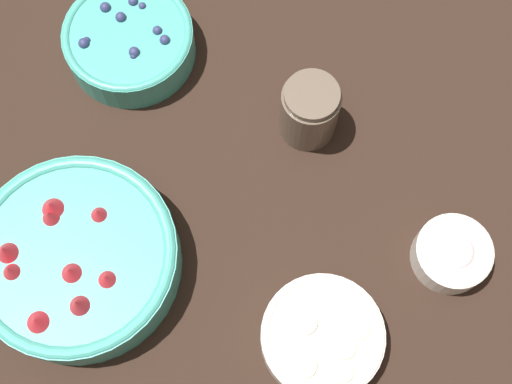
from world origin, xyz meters
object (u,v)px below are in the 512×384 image
object	(u,v)px
bowl_bananas	(322,337)
bowl_cream	(452,253)
jar_chocolate	(309,112)
bowl_blueberries	(129,40)
bowl_strawberries	(76,258)

from	to	relation	value
bowl_bananas	bowl_cream	size ratio (longest dim) A/B	1.55
bowl_bananas	jar_chocolate	size ratio (longest dim) A/B	1.53
bowl_cream	bowl_blueberries	bearing A→B (deg)	-16.02
bowl_bananas	bowl_cream	distance (m)	0.21
bowl_strawberries	bowl_blueberries	xyz separation A→B (m)	(0.06, -0.32, -0.01)
bowl_blueberries	bowl_strawberries	bearing A→B (deg)	100.83
bowl_blueberries	bowl_cream	world-z (taller)	bowl_blueberries
bowl_blueberries	bowl_bananas	size ratio (longest dim) A/B	1.20
bowl_strawberries	jar_chocolate	distance (m)	0.37
bowl_blueberries	jar_chocolate	bearing A→B (deg)	174.42
bowl_bananas	bowl_cream	world-z (taller)	bowl_cream
bowl_strawberries	jar_chocolate	world-z (taller)	jar_chocolate
bowl_strawberries	bowl_blueberries	world-z (taller)	bowl_strawberries
jar_chocolate	bowl_blueberries	bearing A→B (deg)	-5.58
bowl_bananas	jar_chocolate	world-z (taller)	jar_chocolate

